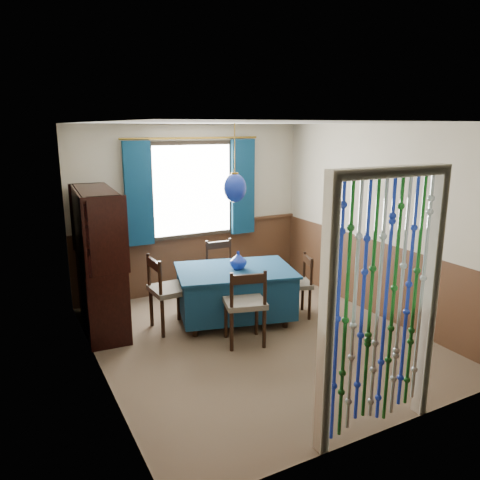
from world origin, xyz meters
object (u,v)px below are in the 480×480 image
dining_table (235,291)px  chair_left (168,290)px  chair_right (297,284)px  chair_far (223,270)px  sideboard (100,281)px  bowl_shelf (105,235)px  vase_table (238,261)px  chair_near (245,304)px  vase_sideboard (97,245)px  pendant_lamp (235,188)px

dining_table → chair_left: bearing=-175.8°
chair_right → chair_left: bearing=96.3°
chair_far → sideboard: size_ratio=0.51×
chair_left → chair_right: 1.70m
sideboard → bowl_shelf: bearing=-68.0°
vase_table → chair_left: bearing=169.6°
chair_near → sideboard: size_ratio=0.53×
chair_right → vase_sideboard: vase_sideboard is taller
pendant_lamp → chair_right: bearing=-15.7°
sideboard → pendant_lamp: pendant_lamp is taller
chair_right → chair_far: bearing=55.0°
chair_right → sideboard: size_ratio=0.47×
sideboard → chair_far: bearing=7.0°
bowl_shelf → vase_sideboard: (0.00, 0.56, -0.25)m
dining_table → pendant_lamp: pendant_lamp is taller
dining_table → chair_left: size_ratio=1.76×
pendant_lamp → vase_table: bearing=-7.2°
dining_table → bowl_shelf: size_ratio=8.61×
vase_table → vase_sideboard: size_ratio=1.07×
chair_left → chair_far: bearing=115.2°
chair_near → chair_right: (1.01, 0.42, -0.05)m
chair_near → vase_table: chair_near is taller
chair_near → chair_right: chair_near is taller
bowl_shelf → vase_sideboard: bearing=90.0°
vase_table → chair_right: bearing=-16.2°
bowl_shelf → sideboard: bearing=107.8°
vase_table → bowl_shelf: 1.65m
sideboard → vase_table: (1.61, -0.61, 0.20)m
chair_far → chair_right: chair_far is taller
chair_far → chair_left: (-1.00, -0.53, 0.03)m
vase_sideboard → sideboard: bearing=-99.2°
chair_near → pendant_lamp: bearing=88.2°
pendant_lamp → chair_far: bearing=77.2°
pendant_lamp → vase_sideboard: bearing=147.1°
sideboard → bowl_shelf: size_ratio=9.00×
chair_near → sideboard: (-1.36, 1.25, 0.11)m
bowl_shelf → vase_sideboard: 0.61m
chair_right → vase_table: (-0.76, 0.22, 0.36)m
sideboard → vase_table: bearing=-16.5°
vase_sideboard → dining_table: bearing=-32.9°
chair_near → vase_table: (0.25, 0.64, 0.31)m
chair_right → sideboard: (-2.37, 0.83, 0.16)m
chair_far → chair_left: chair_left is taller
dining_table → chair_near: bearing=-92.6°
dining_table → pendant_lamp: (-0.00, 0.00, 1.33)m
chair_left → chair_near: bearing=36.2°
dining_table → chair_far: (0.15, 0.68, 0.06)m
chair_right → dining_table: bearing=93.7°
chair_left → bowl_shelf: (-0.65, 0.26, 0.71)m
chair_right → bowl_shelf: bowl_shelf is taller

